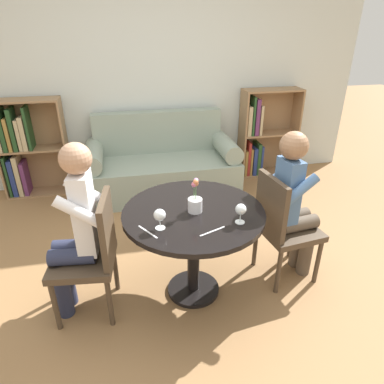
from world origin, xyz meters
TOP-DOWN VIEW (x-y plane):
  - ground_plane at (0.00, 0.00)m, footprint 16.00×16.00m
  - back_wall at (0.00, 2.23)m, footprint 5.20×0.05m
  - round_table at (0.00, 0.00)m, footprint 0.99×0.99m
  - couch at (0.00, 1.81)m, footprint 1.77×0.80m
  - bookshelf_left at (-1.55, 2.07)m, footprint 0.75×0.28m
  - bookshelf_right at (1.36, 2.08)m, footprint 0.75×0.28m
  - chair_left at (-0.71, -0.02)m, footprint 0.47×0.47m
  - chair_right at (0.71, 0.04)m, footprint 0.47×0.47m
  - person_left at (-0.79, -0.00)m, footprint 0.44×0.37m
  - person_right at (0.79, 0.06)m, footprint 0.44×0.37m
  - wine_glass_left at (-0.25, -0.17)m, footprint 0.08×0.08m
  - wine_glass_right at (0.26, -0.21)m, footprint 0.07×0.07m
  - flower_vase at (0.01, -0.01)m, footprint 0.10×0.10m
  - knife_left_setting at (0.06, -0.28)m, footprint 0.18×0.08m
  - fork_left_setting at (-0.34, -0.20)m, footprint 0.11×0.17m

SIDE VIEW (x-z plane):
  - ground_plane at x=0.00m, z-range 0.00..0.00m
  - couch at x=0.00m, z-range -0.15..0.77m
  - chair_left at x=-0.71m, z-range 0.04..0.94m
  - chair_right at x=0.71m, z-range 0.04..0.94m
  - bookshelf_right at x=1.36m, z-range -0.04..1.09m
  - bookshelf_left at x=-1.55m, z-range 0.00..1.13m
  - round_table at x=0.00m, z-range 0.23..0.95m
  - person_right at x=0.79m, z-range 0.04..1.27m
  - person_left at x=-0.79m, z-range 0.03..1.30m
  - knife_left_setting at x=0.06m, z-range 0.72..0.72m
  - fork_left_setting at x=-0.34m, z-range 0.72..0.72m
  - flower_vase at x=0.01m, z-range 0.68..0.92m
  - wine_glass_left at x=-0.25m, z-range 0.74..0.88m
  - wine_glass_right at x=0.26m, z-range 0.75..0.88m
  - back_wall at x=0.00m, z-range 0.00..2.70m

